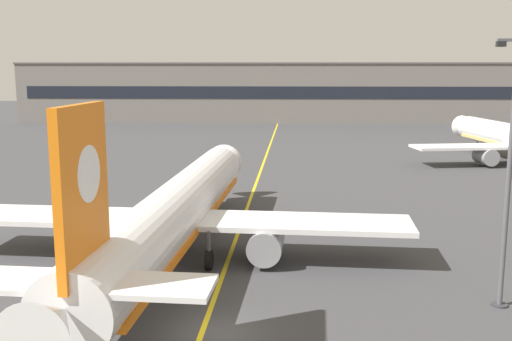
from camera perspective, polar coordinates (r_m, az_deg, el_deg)
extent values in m
plane|color=#3D3D3F|center=(30.98, -3.47, -15.21)|extent=(400.00, 400.00, 0.00)
cube|color=yellow|center=(59.45, -0.59, -2.86)|extent=(5.73, 179.93, 0.01)
cylinder|color=white|center=(41.18, -7.62, -3.72)|extent=(6.20, 36.17, 3.80)
cone|color=white|center=(59.73, -3.25, 0.61)|extent=(3.78, 2.84, 3.61)
cone|color=white|center=(23.60, -19.14, -13.72)|extent=(3.03, 2.98, 2.85)
cube|color=orange|center=(41.44, -7.58, -5.12)|extent=(5.93, 33.30, 0.44)
cube|color=black|center=(57.78, -3.56, 0.95)|extent=(2.92, 1.29, 0.60)
cube|color=white|center=(41.95, -7.40, -4.66)|extent=(32.25, 6.93, 0.36)
cylinder|color=gray|center=(43.21, -15.74, -6.20)|extent=(2.54, 3.75, 2.30)
cylinder|color=black|center=(44.86, -14.86, -5.56)|extent=(1.96, 0.31, 1.95)
cylinder|color=gray|center=(40.34, 0.97, -6.96)|extent=(2.54, 3.75, 2.30)
cylinder|color=black|center=(42.11, 1.20, -6.24)|extent=(1.96, 0.31, 1.95)
cube|color=orange|center=(25.51, -16.25, -2.01)|extent=(0.72, 4.82, 7.20)
cylinder|color=white|center=(25.64, -16.08, -0.30)|extent=(0.60, 2.42, 2.40)
cube|color=white|center=(25.97, -16.36, -10.28)|extent=(11.16, 3.53, 0.24)
cylinder|color=#4C4C51|center=(55.46, -4.03, -2.26)|extent=(0.24, 0.24, 1.60)
cylinder|color=black|center=(55.68, -4.02, -3.29)|extent=(0.46, 0.92, 0.90)
cylinder|color=#4C4C51|center=(40.47, -11.84, -6.62)|extent=(0.24, 0.24, 1.60)
cylinder|color=black|center=(40.80, -11.78, -8.13)|extent=(0.49, 1.32, 1.30)
cylinder|color=#4C4C51|center=(39.21, -4.53, -6.97)|extent=(0.24, 0.24, 1.60)
cylinder|color=black|center=(39.55, -4.51, -8.53)|extent=(0.49, 1.32, 1.30)
cone|color=white|center=(104.17, 19.34, 3.98)|extent=(3.81, 2.99, 3.48)
cube|color=black|center=(102.47, 19.80, 4.22)|extent=(2.87, 1.45, 0.58)
cylinder|color=gray|center=(84.86, 21.09, 1.28)|extent=(2.71, 3.76, 2.22)
cylinder|color=black|center=(86.43, 20.55, 1.46)|extent=(1.89, 0.45, 1.89)
cylinder|color=#4C4C51|center=(100.24, 20.41, 2.58)|extent=(0.23, 0.23, 1.54)
cylinder|color=black|center=(100.36, 20.38, 2.02)|extent=(0.51, 0.92, 0.87)
cylinder|color=#515156|center=(34.72, 23.01, -0.54)|extent=(0.28, 0.28, 14.64)
cylinder|color=#333338|center=(36.64, 22.23, -11.79)|extent=(0.90, 0.90, 0.10)
cube|color=black|center=(33.93, 22.37, 11.11)|extent=(0.44, 0.36, 0.28)
cone|color=orange|center=(56.95, -4.60, -3.18)|extent=(0.36, 0.36, 0.55)
cylinder|color=white|center=(56.95, -4.60, -3.15)|extent=(0.23, 0.23, 0.07)
cube|color=orange|center=(57.01, -4.59, -3.43)|extent=(0.44, 0.44, 0.03)
cube|color=slate|center=(144.21, 3.87, 7.38)|extent=(131.16, 12.00, 13.65)
cube|color=black|center=(138.15, 3.94, 7.43)|extent=(125.91, 0.12, 2.80)
cube|color=#4E4A47|center=(144.07, 3.90, 10.17)|extent=(131.56, 12.40, 0.40)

